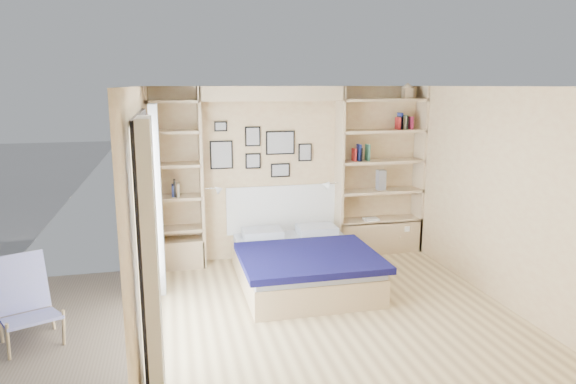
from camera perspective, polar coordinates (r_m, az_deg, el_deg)
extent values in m
plane|color=#DBC087|center=(5.83, 5.49, -13.81)|extent=(4.50, 4.50, 0.00)
plane|color=#D9BF88|center=(7.53, 0.22, 2.14)|extent=(4.00, 0.00, 4.00)
plane|color=#D9BF88|center=(3.46, 18.04, -10.27)|extent=(4.00, 0.00, 4.00)
plane|color=#D9BF88|center=(5.14, -15.91, -2.91)|extent=(0.00, 4.50, 4.50)
plane|color=#D9BF88|center=(6.33, 23.14, -0.67)|extent=(0.00, 4.50, 4.50)
plane|color=white|center=(5.26, 6.03, 11.58)|extent=(4.50, 4.50, 0.00)
cube|color=tan|center=(7.17, -9.61, 1.48)|extent=(0.04, 0.35, 2.50)
cube|color=tan|center=(7.56, 5.71, 2.11)|extent=(0.04, 0.35, 2.50)
cube|color=tan|center=(7.19, -1.81, 10.89)|extent=(2.00, 0.35, 0.20)
cube|color=tan|center=(8.06, 14.37, 2.41)|extent=(0.04, 0.35, 2.50)
cube|color=tan|center=(7.16, -15.04, 1.23)|extent=(0.04, 0.35, 2.50)
cube|color=tan|center=(8.01, 9.98, -4.80)|extent=(1.30, 0.35, 0.50)
cube|color=tan|center=(7.42, -12.05, -6.65)|extent=(0.70, 0.35, 0.40)
cube|color=black|center=(4.99, -16.20, 8.07)|extent=(0.04, 2.08, 0.06)
cube|color=black|center=(5.56, -14.86, -15.15)|extent=(0.04, 2.08, 0.06)
cube|color=black|center=(4.20, -15.98, -8.34)|extent=(0.04, 0.06, 2.20)
cube|color=black|center=(6.16, -15.15, -1.89)|extent=(0.04, 0.06, 2.20)
cube|color=silver|center=(5.17, -15.61, -4.29)|extent=(0.01, 2.00, 2.20)
cube|color=white|center=(3.92, -14.87, -8.98)|extent=(0.10, 0.45, 2.30)
cube|color=white|center=(6.42, -14.30, -0.84)|extent=(0.10, 0.45, 2.30)
cube|color=tan|center=(7.94, 10.05, -3.07)|extent=(1.30, 0.35, 0.04)
cube|color=tan|center=(7.84, 10.16, 0.11)|extent=(1.30, 0.35, 0.04)
cube|color=tan|center=(7.76, 10.28, 3.37)|extent=(1.30, 0.35, 0.04)
cube|color=tan|center=(7.71, 10.41, 6.67)|extent=(1.30, 0.35, 0.04)
cube|color=tan|center=(7.69, 10.53, 10.01)|extent=(1.30, 0.35, 0.04)
cube|color=tan|center=(7.31, -12.16, -4.04)|extent=(0.70, 0.35, 0.04)
cube|color=tan|center=(7.21, -12.32, -0.60)|extent=(0.70, 0.35, 0.04)
cube|color=tan|center=(7.13, -12.48, 2.94)|extent=(0.70, 0.35, 0.04)
cube|color=tan|center=(7.07, -12.64, 6.54)|extent=(0.70, 0.35, 0.04)
cube|color=tan|center=(7.05, -12.79, 9.78)|extent=(0.70, 0.35, 0.04)
cube|color=tan|center=(6.68, 1.57, -8.74)|extent=(1.56, 1.95, 0.34)
cube|color=#B1B6C2|center=(6.60, 1.58, -6.94)|extent=(1.52, 1.91, 0.10)
cube|color=#0E0C3C|center=(6.28, 2.36, -7.29)|extent=(1.66, 1.37, 0.08)
cube|color=#B1B6C2|center=(7.12, -2.85, -4.62)|extent=(0.54, 0.39, 0.12)
cube|color=#B1B6C2|center=(7.29, 3.21, -4.23)|extent=(0.54, 0.39, 0.12)
cube|color=white|center=(7.58, -0.60, -1.88)|extent=(1.66, 0.04, 0.70)
cube|color=black|center=(7.30, -7.41, 4.11)|extent=(0.32, 0.02, 0.40)
cube|color=gray|center=(7.28, -7.40, 4.10)|extent=(0.28, 0.01, 0.36)
cube|color=black|center=(7.32, -3.94, 6.18)|extent=(0.22, 0.02, 0.28)
cube|color=gray|center=(7.31, -3.93, 6.17)|extent=(0.18, 0.01, 0.24)
cube|color=black|center=(7.37, -3.90, 3.47)|extent=(0.22, 0.02, 0.22)
cube|color=gray|center=(7.36, -3.89, 3.46)|extent=(0.18, 0.01, 0.18)
cube|color=black|center=(7.41, -0.86, 5.50)|extent=(0.42, 0.02, 0.34)
cube|color=gray|center=(7.40, -0.84, 5.49)|extent=(0.38, 0.01, 0.30)
cube|color=black|center=(7.46, -0.85, 2.44)|extent=(0.28, 0.02, 0.20)
cube|color=gray|center=(7.45, -0.84, 2.43)|extent=(0.24, 0.01, 0.16)
cube|color=black|center=(7.51, 1.91, 4.43)|extent=(0.20, 0.02, 0.26)
cube|color=gray|center=(7.50, 1.93, 4.42)|extent=(0.16, 0.01, 0.22)
cube|color=black|center=(7.25, -7.50, 7.24)|extent=(0.18, 0.02, 0.14)
cube|color=gray|center=(7.24, -7.49, 7.24)|extent=(0.14, 0.01, 0.10)
cylinder|color=silver|center=(7.13, -8.41, 0.40)|extent=(0.20, 0.02, 0.02)
cone|color=white|center=(7.14, -7.61, 0.28)|extent=(0.13, 0.12, 0.15)
cylinder|color=silver|center=(7.46, 4.85, 1.00)|extent=(0.20, 0.02, 0.02)
cone|color=white|center=(7.44, 4.12, 0.82)|extent=(0.13, 0.12, 0.15)
cube|color=#A51E1E|center=(7.59, 7.36, 4.12)|extent=(0.02, 0.15, 0.19)
cube|color=navy|center=(7.61, 7.88, 4.36)|extent=(0.03, 0.15, 0.25)
cube|color=black|center=(7.62, 7.97, 4.18)|extent=(0.03, 0.15, 0.20)
cube|color=#2B5C40|center=(7.66, 8.83, 4.36)|extent=(0.03, 0.15, 0.24)
cube|color=#A51E1E|center=(7.80, 12.10, 7.46)|extent=(0.02, 0.15, 0.18)
cube|color=navy|center=(7.81, 12.33, 7.71)|extent=(0.03, 0.15, 0.24)
cube|color=black|center=(7.81, 12.31, 7.53)|extent=(0.03, 0.15, 0.20)
cube|color=#BFB28C|center=(7.85, 12.84, 7.52)|extent=(0.04, 0.15, 0.19)
cube|color=#26593F|center=(7.85, 12.88, 7.55)|extent=(0.03, 0.15, 0.20)
cube|color=#AF214A|center=(7.89, 13.42, 7.48)|extent=(0.03, 0.15, 0.18)
cube|color=navy|center=(7.18, -12.70, 0.16)|extent=(0.02, 0.15, 0.16)
cube|color=black|center=(7.17, -12.49, 0.43)|extent=(0.03, 0.15, 0.23)
cube|color=#BFB28C|center=(7.18, -12.08, 0.27)|extent=(0.03, 0.15, 0.18)
cube|color=tan|center=(7.84, 13.12, 10.63)|extent=(0.13, 0.13, 0.15)
cone|color=tan|center=(7.84, 13.16, 11.47)|extent=(0.20, 0.20, 0.08)
cube|color=slate|center=(7.81, 10.29, 1.33)|extent=(0.12, 0.12, 0.30)
cube|color=white|center=(7.83, 9.20, -2.99)|extent=(0.22, 0.16, 0.03)
cylinder|color=tan|center=(5.49, -28.66, -14.50)|extent=(0.08, 0.14, 0.43)
cylinder|color=tan|center=(5.55, -23.66, -13.72)|extent=(0.08, 0.14, 0.43)
cylinder|color=tan|center=(6.05, -25.03, -10.60)|extent=(0.16, 0.33, 0.70)
cube|color=#2728B4|center=(5.67, -26.63, -12.46)|extent=(0.68, 0.73, 0.15)
cube|color=#2728B4|center=(5.97, -27.53, -8.90)|extent=(0.54, 0.40, 0.57)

